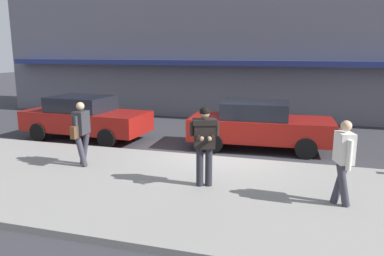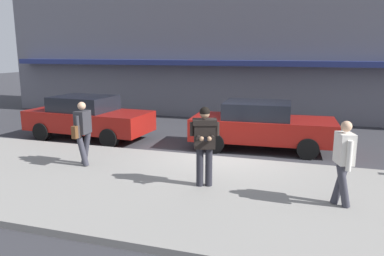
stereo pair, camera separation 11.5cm
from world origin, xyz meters
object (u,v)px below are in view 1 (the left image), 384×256
object	(u,v)px
parked_sedan_mid	(259,125)
man_texting_on_phone	(204,138)
pedestrian_with_bag	(81,130)
pedestrian_in_light_coat	(344,157)
parked_sedan_near	(85,117)

from	to	relation	value
parked_sedan_mid	man_texting_on_phone	world-z (taller)	man_texting_on_phone
pedestrian_with_bag	pedestrian_in_light_coat	bearing A→B (deg)	-7.19
pedestrian_with_bag	man_texting_on_phone	bearing A→B (deg)	-9.09
parked_sedan_near	parked_sedan_mid	bearing A→B (deg)	3.35
parked_sedan_near	man_texting_on_phone	distance (m)	6.66
parked_sedan_mid	pedestrian_with_bag	bearing A→B (deg)	-139.24
parked_sedan_mid	pedestrian_in_light_coat	distance (m)	4.91
pedestrian_in_light_coat	parked_sedan_mid	bearing A→B (deg)	115.72
parked_sedan_near	man_texting_on_phone	bearing A→B (deg)	-35.03
man_texting_on_phone	pedestrian_in_light_coat	bearing A→B (deg)	-4.86
parked_sedan_mid	pedestrian_with_bag	distance (m)	5.55
pedestrian_in_light_coat	pedestrian_with_bag	xyz separation A→B (m)	(-6.33, 0.80, -0.00)
parked_sedan_near	pedestrian_with_bag	xyz separation A→B (m)	(1.96, -3.26, 0.32)
pedestrian_in_light_coat	parked_sedan_near	bearing A→B (deg)	153.93
man_texting_on_phone	pedestrian_with_bag	bearing A→B (deg)	170.91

